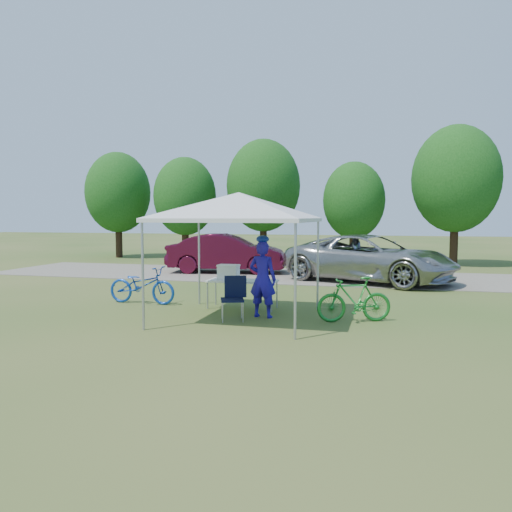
# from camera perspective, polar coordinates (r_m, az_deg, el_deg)

# --- Properties ---
(ground) EXTENTS (100.00, 100.00, 0.00)m
(ground) POSITION_cam_1_polar(r_m,az_deg,el_deg) (10.91, -1.94, -7.18)
(ground) COLOR #2D5119
(ground) RESTS_ON ground
(gravel_strip) EXTENTS (24.00, 5.00, 0.02)m
(gravel_strip) POSITION_cam_1_polar(r_m,az_deg,el_deg) (18.62, 5.15, -2.29)
(gravel_strip) COLOR gray
(gravel_strip) RESTS_ON ground
(canopy) EXTENTS (4.53, 4.53, 3.00)m
(canopy) POSITION_cam_1_polar(r_m,az_deg,el_deg) (10.69, -1.98, 6.87)
(canopy) COLOR #A5A5AA
(canopy) RESTS_ON ground
(treeline) EXTENTS (24.89, 4.28, 6.30)m
(treeline) POSITION_cam_1_polar(r_m,az_deg,el_deg) (24.55, 6.90, 7.58)
(treeline) COLOR #382314
(treeline) RESTS_ON ground
(folding_table) EXTENTS (1.67, 0.69, 0.69)m
(folding_table) POSITION_cam_1_polar(r_m,az_deg,el_deg) (12.04, -1.56, -2.97)
(folding_table) COLOR white
(folding_table) RESTS_ON ground
(folding_chair) EXTENTS (0.61, 0.64, 0.94)m
(folding_chair) POSITION_cam_1_polar(r_m,az_deg,el_deg) (10.74, -2.55, -4.36)
(folding_chair) COLOR black
(folding_chair) RESTS_ON ground
(cooler) EXTENTS (0.50, 0.34, 0.36)m
(cooler) POSITION_cam_1_polar(r_m,az_deg,el_deg) (12.12, -3.16, -1.85)
(cooler) COLOR white
(cooler) RESTS_ON folding_table
(ice_cream_cup) EXTENTS (0.08, 0.08, 0.06)m
(ice_cream_cup) POSITION_cam_1_polar(r_m,az_deg,el_deg) (11.87, 0.37, -2.73)
(ice_cream_cup) COLOR yellow
(ice_cream_cup) RESTS_ON folding_table
(cyclist) EXTENTS (0.66, 0.48, 1.69)m
(cyclist) POSITION_cam_1_polar(r_m,az_deg,el_deg) (10.93, 0.76, -2.66)
(cyclist) COLOR #1D1298
(cyclist) RESTS_ON ground
(bike_blue) EXTENTS (1.83, 0.69, 0.95)m
(bike_blue) POSITION_cam_1_polar(r_m,az_deg,el_deg) (13.02, -12.90, -3.25)
(bike_blue) COLOR #1240A3
(bike_blue) RESTS_ON ground
(bike_green) EXTENTS (1.65, 0.99, 0.96)m
(bike_green) POSITION_cam_1_polar(r_m,az_deg,el_deg) (10.70, 11.15, -4.89)
(bike_green) COLOR #1A7826
(bike_green) RESTS_ON ground
(minivan) EXTENTS (6.27, 4.59, 1.58)m
(minivan) POSITION_cam_1_polar(r_m,az_deg,el_deg) (17.23, 12.92, -0.25)
(minivan) COLOR #A4A39F
(minivan) RESTS_ON gravel_strip
(sedan) EXTENTS (4.78, 2.24, 1.52)m
(sedan) POSITION_cam_1_polar(r_m,az_deg,el_deg) (19.62, -3.36, 0.33)
(sedan) COLOR #450B1F
(sedan) RESTS_ON gravel_strip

